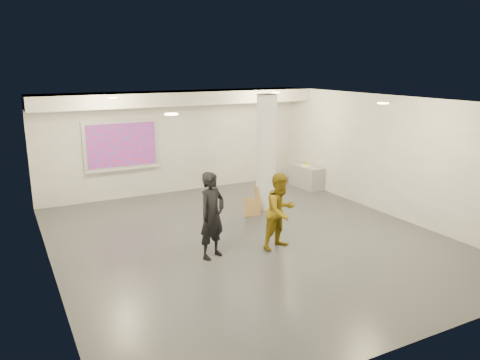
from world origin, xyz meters
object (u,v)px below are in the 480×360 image
projection_screen (122,146)px  man (281,211)px  column (266,153)px  woman (212,215)px  credenza (306,176)px

projection_screen → man: bearing=-69.3°
man → projection_screen: bearing=96.2°
column → man: 2.86m
column → man: bearing=-114.4°
woman → man: (1.45, -0.21, -0.07)m
column → credenza: (2.22, 1.27, -1.16)m
projection_screen → woman: size_ratio=1.21×
projection_screen → man: projection_screen is taller
woman → man: woman is taller
projection_screen → man: 5.58m
projection_screen → woman: (0.50, -4.97, -0.66)m
projection_screen → credenza: 5.62m
credenza → man: (-3.37, -3.79, 0.45)m
projection_screen → credenza: (5.32, -1.39, -1.18)m
projection_screen → woman: projection_screen is taller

